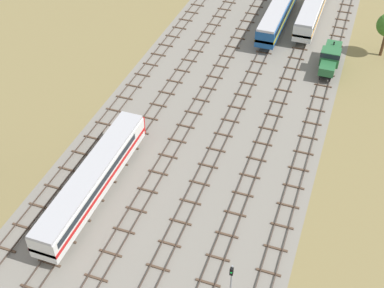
% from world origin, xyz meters
% --- Properties ---
extents(ground_plane, '(480.00, 480.00, 0.00)m').
position_xyz_m(ground_plane, '(0.00, 56.00, 0.00)').
color(ground_plane, olive).
extents(ballast_bed, '(28.88, 176.00, 0.01)m').
position_xyz_m(ballast_bed, '(0.00, 56.00, 0.00)').
color(ballast_bed, gray).
rests_on(ballast_bed, ground).
extents(track_far_left, '(2.40, 126.00, 0.29)m').
position_xyz_m(track_far_left, '(-12.44, 57.00, 0.14)').
color(track_far_left, '#47382D').
rests_on(track_far_left, ground).
extents(track_left, '(2.40, 126.00, 0.29)m').
position_xyz_m(track_left, '(-7.46, 57.00, 0.14)').
color(track_left, '#47382D').
rests_on(track_left, ground).
extents(track_centre_left, '(2.40, 126.00, 0.29)m').
position_xyz_m(track_centre_left, '(-2.49, 57.00, 0.14)').
color(track_centre_left, '#47382D').
rests_on(track_centre_left, ground).
extents(track_centre, '(2.40, 126.00, 0.29)m').
position_xyz_m(track_centre, '(2.49, 57.00, 0.14)').
color(track_centre, '#47382D').
rests_on(track_centre, ground).
extents(track_centre_right, '(2.40, 126.00, 0.29)m').
position_xyz_m(track_centre_right, '(7.46, 57.00, 0.14)').
color(track_centre_right, '#47382D').
rests_on(track_centre_right, ground).
extents(track_right, '(2.40, 126.00, 0.29)m').
position_xyz_m(track_right, '(12.44, 57.00, 0.14)').
color(track_right, '#47382D').
rests_on(track_right, ground).
extents(diesel_railcar_left_nearest, '(2.96, 20.50, 3.80)m').
position_xyz_m(diesel_railcar_left_nearest, '(-7.46, 31.93, 2.60)').
color(diesel_railcar_left_nearest, white).
rests_on(diesel_railcar_left_nearest, ground).
extents(shunter_loco_right_near, '(2.74, 8.46, 3.10)m').
position_xyz_m(shunter_loco_right_near, '(12.44, 66.15, 2.01)').
color(shunter_loco_right_near, '#286638').
rests_on(shunter_loco_right_near, ground).
extents(diesel_railcar_centre_mid, '(2.96, 20.50, 3.80)m').
position_xyz_m(diesel_railcar_centre_mid, '(2.49, 76.83, 2.60)').
color(diesel_railcar_centre_mid, '#194C8C').
rests_on(diesel_railcar_centre_mid, ground).
extents(passenger_coach_centre_right_midfar, '(2.96, 22.00, 3.80)m').
position_xyz_m(passenger_coach_centre_right_midfar, '(7.46, 81.45, 2.61)').
color(passenger_coach_centre_right_midfar, white).
rests_on(passenger_coach_centre_right_midfar, ground).
extents(signal_post_nearest, '(0.28, 0.47, 5.79)m').
position_xyz_m(signal_post_nearest, '(9.95, 23.89, 3.65)').
color(signal_post_nearest, gray).
rests_on(signal_post_nearest, ground).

